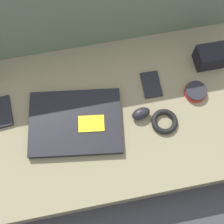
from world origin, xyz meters
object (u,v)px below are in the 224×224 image
laptop (76,122)px  phone_silver (1,112)px  computer_mouse (141,114)px  speaker_puck (196,91)px  camera_pouch (210,57)px  phone_black (151,84)px

laptop → phone_silver: bearing=168.3°
computer_mouse → speaker_puck: (0.22, 0.05, -0.01)m
computer_mouse → speaker_puck: bearing=-0.2°
camera_pouch → speaker_puck: bearing=-125.9°
camera_pouch → phone_silver: bearing=-175.6°
phone_black → camera_pouch: size_ratio=1.00×
computer_mouse → phone_black: computer_mouse is taller
phone_black → phone_silver: bearing=-177.5°
speaker_puck → phone_silver: 0.71m
phone_black → laptop: bearing=-160.2°
speaker_puck → camera_pouch: (0.08, 0.12, 0.03)m
phone_black → camera_pouch: bearing=15.1°
phone_silver → phone_black: size_ratio=1.15×
phone_silver → camera_pouch: camera_pouch is taller
laptop → phone_silver: laptop is taller
computer_mouse → camera_pouch: (0.30, 0.17, 0.02)m
computer_mouse → phone_black: 0.13m
laptop → speaker_puck: (0.45, 0.03, -0.00)m
speaker_puck → phone_black: bearing=157.8°
laptop → computer_mouse: (0.23, -0.01, 0.01)m
speaker_puck → camera_pouch: bearing=54.1°
speaker_puck → phone_black: speaker_puck is taller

